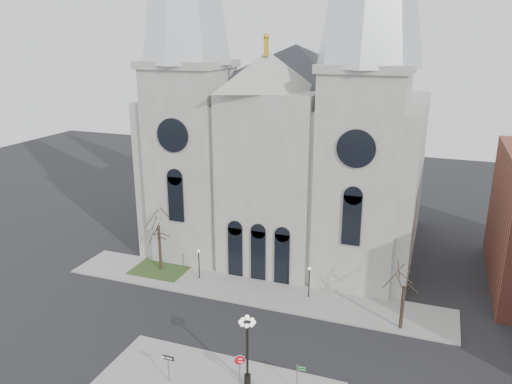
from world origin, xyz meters
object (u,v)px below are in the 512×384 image
(globe_lamp, at_px, (247,342))
(street_name_sign, at_px, (298,375))
(stop_sign, at_px, (240,363))
(one_way_sign, at_px, (168,363))

(globe_lamp, height_order, street_name_sign, globe_lamp)
(stop_sign, bearing_deg, globe_lamp, -2.98)
(globe_lamp, relative_size, one_way_sign, 2.53)
(globe_lamp, bearing_deg, stop_sign, -177.21)
(stop_sign, distance_m, globe_lamp, 2.01)
(stop_sign, xyz_separation_m, one_way_sign, (-5.05, -1.58, -0.21))
(one_way_sign, bearing_deg, street_name_sign, 14.62)
(stop_sign, relative_size, one_way_sign, 1.07)
(one_way_sign, bearing_deg, globe_lamp, 16.05)
(globe_lamp, distance_m, street_name_sign, 4.43)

